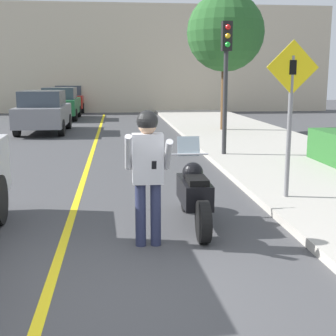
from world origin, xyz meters
TOP-DOWN VIEW (x-y plane):
  - ground_plane at (0.00, 0.00)m, footprint 80.00×80.00m
  - road_center_line at (-0.60, 6.00)m, footprint 0.12×36.00m
  - building_backdrop at (0.00, 26.00)m, footprint 28.00×1.20m
  - motorcycle at (1.29, 2.23)m, footprint 0.62×2.13m
  - person_biker at (0.54, 1.41)m, footprint 0.59×0.49m
  - crossing_sign at (3.11, 3.23)m, footprint 0.91×0.08m
  - traffic_light at (3.07, 7.94)m, footprint 0.26×0.30m
  - street_tree at (4.42, 13.97)m, footprint 3.02×3.02m
  - parked_car_grey at (-2.77, 14.77)m, footprint 1.88×4.20m
  - parked_car_green at (-2.79, 20.88)m, footprint 1.88×4.20m
  - parked_car_red at (-2.81, 26.43)m, footprint 1.88×4.20m

SIDE VIEW (x-z plane):
  - ground_plane at x=0.00m, z-range 0.00..0.00m
  - road_center_line at x=-0.60m, z-range 0.00..0.01m
  - motorcycle at x=1.29m, z-range -0.15..1.13m
  - parked_car_grey at x=-2.77m, z-range 0.02..1.70m
  - parked_car_green at x=-2.79m, z-range 0.02..1.70m
  - parked_car_red at x=-2.81m, z-range 0.02..1.70m
  - person_biker at x=0.54m, z-range 0.21..2.01m
  - crossing_sign at x=3.11m, z-range 0.41..3.10m
  - traffic_light at x=3.07m, z-range 0.83..4.34m
  - building_backdrop at x=0.00m, z-range 0.00..6.68m
  - street_tree at x=4.42m, z-range 1.26..6.56m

